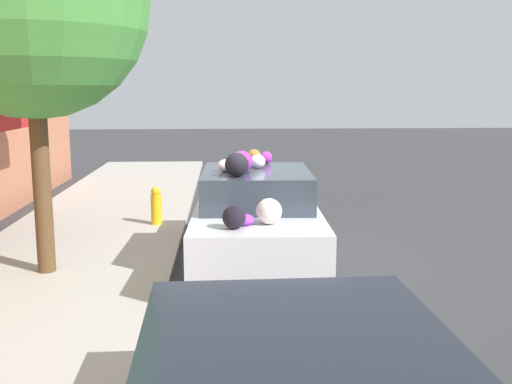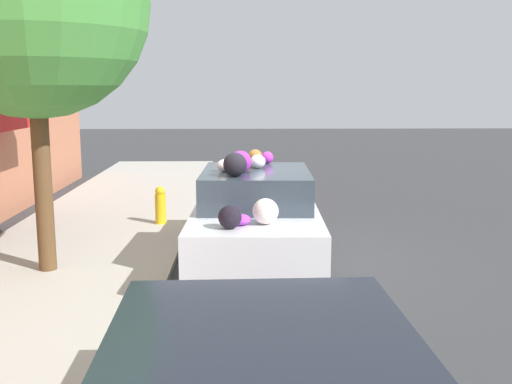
% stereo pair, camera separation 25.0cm
% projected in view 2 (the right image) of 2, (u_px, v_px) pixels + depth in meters
% --- Properties ---
extents(ground_plane, '(60.00, 60.00, 0.00)m').
position_uv_depth(ground_plane, '(249.00, 266.00, 8.82)').
color(ground_plane, '#38383A').
extents(sidewalk_curb, '(24.00, 3.20, 0.10)m').
position_uv_depth(sidewalk_curb, '(65.00, 264.00, 8.75)').
color(sidewalk_curb, '#B2ADA3').
rests_on(sidewalk_curb, ground).
extents(street_tree, '(3.06, 3.06, 5.13)m').
position_uv_depth(street_tree, '(32.00, 1.00, 7.72)').
color(street_tree, brown).
rests_on(street_tree, sidewalk_curb).
extents(fire_hydrant, '(0.20, 0.20, 0.70)m').
position_uv_depth(fire_hydrant, '(160.00, 205.00, 11.09)').
color(fire_hydrant, gold).
rests_on(fire_hydrant, sidewalk_curb).
extents(art_car, '(4.22, 1.83, 1.77)m').
position_uv_depth(art_car, '(256.00, 216.00, 8.65)').
color(art_car, silver).
rests_on(art_car, ground).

